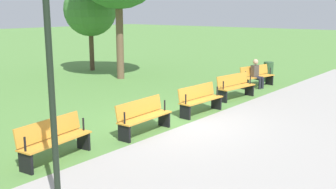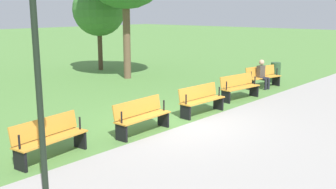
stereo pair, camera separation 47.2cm
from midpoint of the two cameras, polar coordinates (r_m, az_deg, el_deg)
name	(u,v)px [view 1 (the left image)]	position (r m, az deg, el deg)	size (l,w,h in m)	color
ground_plane	(177,123)	(11.42, 0.07, -4.14)	(120.00, 120.00, 0.00)	#54843D
path_paving	(288,148)	(9.79, 15.59, -7.38)	(27.69, 6.10, 0.01)	#A39E99
bench_0	(256,76)	(17.09, 11.85, 2.65)	(1.81, 0.83, 0.89)	orange
bench_1	(235,86)	(14.65, 8.75, 1.23)	(1.80, 0.69, 0.89)	orange
bench_2	(200,99)	(12.38, 3.52, -0.64)	(1.77, 0.55, 0.89)	orange
bench_3	(143,116)	(10.41, -4.87, -3.10)	(1.77, 0.55, 0.89)	orange
bench_4	(54,139)	(8.97, -17.56, -6.13)	(1.80, 0.69, 0.89)	orange
person_seated	(256,73)	(16.84, 11.85, 3.07)	(0.41, 0.57, 1.20)	#4C4238
tree_1	(90,10)	(21.73, -11.79, 11.83)	(2.77, 2.77, 4.60)	#4C3828
lamp_post	(48,35)	(6.28, -18.99, 8.05)	(0.32, 0.32, 4.05)	black
trash_bin	(268,72)	(18.47, 13.53, 3.20)	(0.43, 0.43, 0.90)	#2D512D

